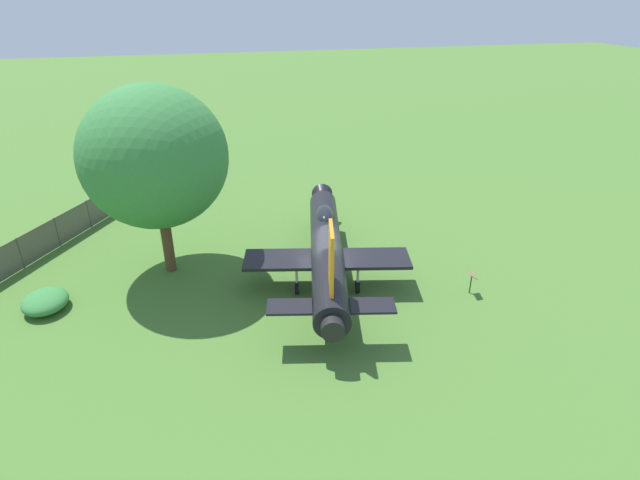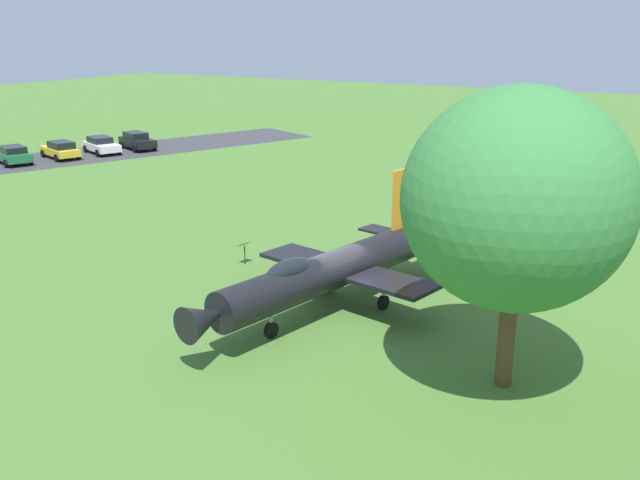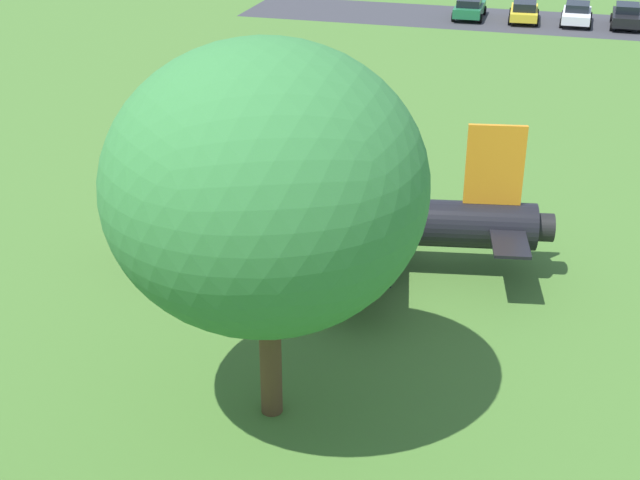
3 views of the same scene
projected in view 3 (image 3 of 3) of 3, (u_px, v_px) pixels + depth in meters
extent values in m
plane|color=#47722D|center=(344.00, 266.00, 29.63)|extent=(200.00, 200.00, 0.00)
cube|color=#38383D|center=(548.00, 23.00, 63.03)|extent=(24.69, 43.66, 0.00)
cylinder|color=black|center=(345.00, 219.00, 28.88)|extent=(4.16, 12.25, 1.52)
cone|color=black|center=(143.00, 211.00, 29.46)|extent=(1.61, 1.84, 1.29)
cylinder|color=black|center=(544.00, 227.00, 28.33)|extent=(1.02, 0.79, 0.91)
ellipsoid|color=black|center=(263.00, 198.00, 28.83)|extent=(1.36, 2.34, 0.84)
cube|color=orange|center=(495.00, 165.00, 27.58)|extent=(0.53, 1.79, 2.60)
cube|color=black|center=(359.00, 258.00, 26.79)|extent=(3.58, 2.66, 0.16)
cube|color=black|center=(367.00, 197.00, 31.03)|extent=(3.58, 2.66, 0.16)
cube|color=black|center=(510.00, 244.00, 26.88)|extent=(2.00, 1.47, 0.10)
cube|color=black|center=(501.00, 201.00, 29.85)|extent=(2.00, 1.47, 0.10)
cylinder|color=#A5A8AD|center=(235.00, 236.00, 29.54)|extent=(0.12, 0.12, 1.26)
cylinder|color=black|center=(235.00, 253.00, 29.82)|extent=(0.31, 0.62, 0.60)
cylinder|color=#A5A8AD|center=(380.00, 263.00, 27.81)|extent=(0.12, 0.12, 1.26)
cylinder|color=black|center=(380.00, 281.00, 28.09)|extent=(0.31, 0.62, 0.60)
cylinder|color=#A5A8AD|center=(383.00, 224.00, 30.42)|extent=(0.12, 0.12, 1.26)
cylinder|color=black|center=(383.00, 240.00, 30.70)|extent=(0.31, 0.62, 0.60)
cylinder|color=brown|center=(270.00, 340.00, 21.61)|extent=(0.54, 0.54, 4.20)
ellipsoid|color=#387F3D|center=(266.00, 188.00, 19.86)|extent=(6.88, 7.37, 6.70)
cylinder|color=#333333|center=(392.00, 178.00, 35.45)|extent=(0.06, 0.06, 0.90)
cube|color=olive|center=(392.00, 165.00, 35.20)|extent=(0.51, 0.67, 0.25)
cube|color=black|center=(626.00, 18.00, 61.45)|extent=(4.65, 3.41, 0.68)
cube|color=black|center=(628.00, 8.00, 61.48)|extent=(2.66, 2.31, 0.52)
cylinder|color=black|center=(640.00, 28.00, 60.15)|extent=(0.67, 0.46, 0.64)
cylinder|color=black|center=(612.00, 26.00, 60.62)|extent=(0.67, 0.46, 0.64)
cylinder|color=black|center=(639.00, 19.00, 62.58)|extent=(0.67, 0.46, 0.64)
cylinder|color=black|center=(612.00, 18.00, 63.05)|extent=(0.67, 0.46, 0.64)
cube|color=silver|center=(577.00, 16.00, 62.29)|extent=(4.62, 3.41, 0.59)
cube|color=black|center=(578.00, 7.00, 62.34)|extent=(2.64, 2.33, 0.52)
cylinder|color=black|center=(590.00, 25.00, 60.99)|extent=(0.67, 0.46, 0.64)
cylinder|color=black|center=(561.00, 23.00, 61.46)|extent=(0.67, 0.46, 0.64)
cylinder|color=black|center=(590.00, 17.00, 63.39)|extent=(0.67, 0.46, 0.64)
cylinder|color=black|center=(563.00, 15.00, 63.86)|extent=(0.67, 0.46, 0.64)
cube|color=gold|center=(524.00, 13.00, 63.20)|extent=(4.70, 3.21, 0.57)
cube|color=black|center=(525.00, 6.00, 62.65)|extent=(2.64, 2.23, 0.57)
cylinder|color=black|center=(511.00, 12.00, 64.76)|extent=(0.68, 0.42, 0.64)
cylinder|color=black|center=(537.00, 13.00, 64.39)|extent=(0.68, 0.42, 0.64)
cylinder|color=black|center=(510.00, 20.00, 62.25)|extent=(0.68, 0.42, 0.64)
cylinder|color=black|center=(537.00, 22.00, 61.89)|extent=(0.68, 0.42, 0.64)
cube|color=#1E6B3D|center=(469.00, 9.00, 64.14)|extent=(4.71, 3.41, 0.64)
cube|color=black|center=(470.00, 2.00, 63.59)|extent=(2.68, 2.34, 0.50)
cylinder|color=black|center=(458.00, 9.00, 65.74)|extent=(0.68, 0.45, 0.64)
cylinder|color=black|center=(485.00, 10.00, 65.29)|extent=(0.68, 0.45, 0.64)
cylinder|color=black|center=(453.00, 17.00, 63.28)|extent=(0.68, 0.45, 0.64)
cylinder|color=black|center=(481.00, 18.00, 62.83)|extent=(0.68, 0.45, 0.64)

